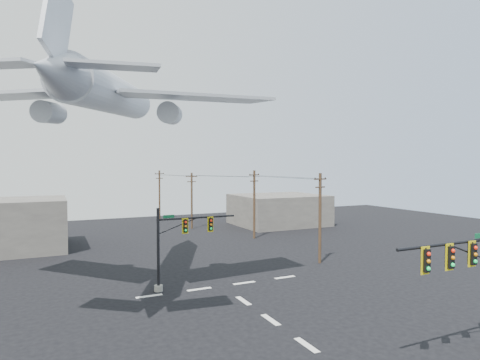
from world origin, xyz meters
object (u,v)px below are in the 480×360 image
signal_mast_far (176,245)px  utility_pole_b (254,203)px  signal_mast_near (470,280)px  utility_pole_c (192,199)px  utility_pole_a (320,216)px  airliner (111,95)px  utility_pole_d (159,194)px

signal_mast_far → utility_pole_b: (15.97, 17.30, 1.30)m
signal_mast_near → utility_pole_c: 46.47m
utility_pole_a → airliner: (-20.25, -0.33, 10.59)m
signal_mast_near → airliner: 27.05m
signal_mast_near → utility_pole_b: 35.24m
signal_mast_far → airliner: bearing=158.7°
utility_pole_a → utility_pole_b: size_ratio=0.99×
utility_pole_b → airliner: airliner is taller
utility_pole_b → utility_pole_c: 12.69m
utility_pole_c → airliner: (-15.59, -27.16, 10.76)m
utility_pole_a → utility_pole_b: (0.34, 15.17, 0.07)m
utility_pole_a → utility_pole_d: utility_pole_a is taller
utility_pole_a → utility_pole_d: 40.16m
signal_mast_near → utility_pole_d: utility_pole_d is taller
signal_mast_far → utility_pole_a: bearing=7.8°
utility_pole_a → utility_pole_d: bearing=84.5°
signal_mast_far → utility_pole_c: utility_pole_c is taller
utility_pole_c → signal_mast_near: bearing=-85.6°
airliner → utility_pole_d: bearing=3.3°
signal_mast_far → utility_pole_b: bearing=47.3°
utility_pole_c → utility_pole_d: size_ratio=0.97×
signal_mast_far → utility_pole_d: utility_pole_d is taller
signal_mast_far → airliner: airliner is taller
signal_mast_far → utility_pole_d: bearing=77.8°
signal_mast_far → airliner: 12.82m
signal_mast_near → signal_mast_far: bearing=121.0°
signal_mast_far → utility_pole_a: size_ratio=0.75×
signal_mast_near → airliner: (-15.13, 19.30, 11.42)m
utility_pole_c → airliner: bearing=-114.9°
utility_pole_a → utility_pole_c: 27.23m
utility_pole_b → utility_pole_d: (-6.95, 24.45, -0.11)m
signal_mast_far → utility_pole_b: size_ratio=0.74×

